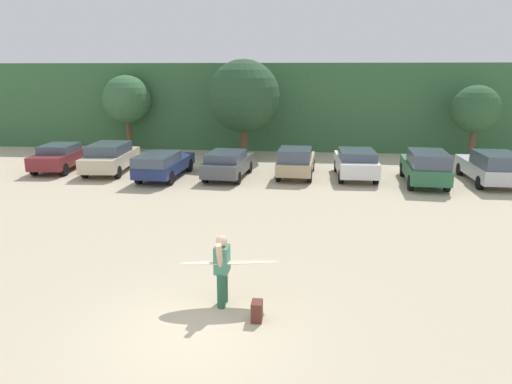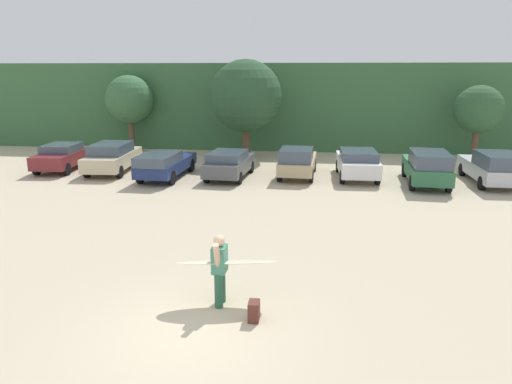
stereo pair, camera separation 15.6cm
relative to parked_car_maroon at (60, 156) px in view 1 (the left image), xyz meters
name	(u,v)px [view 1 (the left image)]	position (x,y,z in m)	size (l,w,h in m)	color
ground_plane	(191,333)	(11.16, -15.50, -0.77)	(120.00, 120.00, 0.00)	#C1B293
hillside_ridge	(279,102)	(11.16, 13.51, 2.14)	(108.00, 12.00, 5.81)	#38663D
tree_far_left	(127,100)	(1.46, 6.54, 2.68)	(3.17, 3.17, 5.05)	brown
tree_left	(244,96)	(9.55, 4.72, 3.05)	(4.38, 4.38, 6.02)	brown
tree_center	(476,110)	(23.33, 5.29, 2.32)	(2.80, 2.80, 4.52)	brown
parked_car_maroon	(60,156)	(0.00, 0.00, 0.00)	(2.08, 4.26, 1.43)	maroon
parked_car_champagne	(110,157)	(2.98, -0.22, 0.07)	(2.17, 4.64, 1.58)	beige
parked_car_navy	(163,164)	(6.25, -1.41, 0.00)	(2.00, 4.87, 1.40)	navy
parked_car_dark_gray	(228,163)	(9.48, -0.88, -0.01)	(2.15, 4.27, 1.41)	#4C4F54
parked_car_tan	(296,161)	(12.92, -0.27, 0.04)	(1.94, 4.29, 1.59)	tan
parked_car_white	(356,162)	(15.96, -0.19, 0.04)	(1.98, 4.19, 1.48)	white
parked_car_forest_green	(425,166)	(19.12, -1.30, 0.13)	(2.07, 4.66, 1.70)	#2D6642
parked_car_silver	(491,167)	(22.31, -0.75, 0.07)	(1.93, 4.71, 1.63)	silver
person_adult	(222,266)	(11.60, -14.19, 0.21)	(0.33, 0.77, 1.73)	#26593F
surfboard_cream	(229,262)	(11.75, -14.06, 0.25)	(2.45, 1.03, 0.25)	beige
backpack_dropped	(257,311)	(12.48, -14.83, -0.54)	(0.24, 0.34, 0.45)	#592D23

